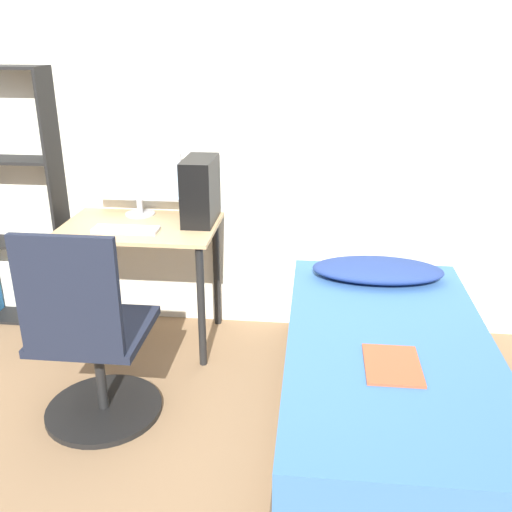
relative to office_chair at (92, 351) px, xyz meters
The scene contains 10 objects.
ground_plane 0.55m from the office_chair, 43.22° to the right, with size 14.00×14.00×0.00m, color #846647.
wall_back 1.46m from the office_chair, 76.11° to the left, with size 8.00×0.05×2.50m.
desk 0.85m from the office_chair, 88.93° to the left, with size 0.91×0.60×0.76m.
office_chair is the anchor object (origin of this frame).
bed 1.43m from the office_chair, ahead, with size 1.00×1.93×0.46m.
pillow 1.66m from the office_chair, 31.35° to the left, with size 0.76×0.36×0.11m.
magazine 1.40m from the office_chair, ahead, with size 0.24×0.32×0.01m.
monitor 1.17m from the office_chair, 92.28° to the left, with size 0.54×0.18×0.40m.
keyboard 0.79m from the office_chair, 92.24° to the left, with size 0.37×0.12×0.02m.
pc_tower 1.13m from the office_chair, 68.62° to the left, with size 0.17×0.35×0.38m.
Camera 1 is at (0.75, -1.99, 1.81)m, focal length 40.00 mm.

